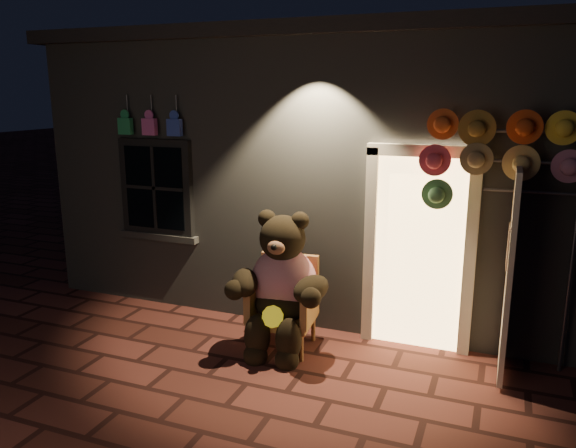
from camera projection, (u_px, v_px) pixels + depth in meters
The scene contains 5 objects.
ground at pixel (246, 384), 5.35m from camera, with size 60.00×60.00×0.00m, color #5E2A24.
shop_building at pixel (357, 157), 8.56m from camera, with size 7.30×5.95×3.51m.
wicker_armchair at pixel (285, 302), 6.07m from camera, with size 0.73×0.66×0.98m.
teddy_bear at pixel (281, 286), 5.90m from camera, with size 1.14×0.92×1.57m.
hat_rack at pixel (497, 154), 5.28m from camera, with size 1.74×0.22×2.56m.
Camera 1 is at (2.14, -4.37, 2.72)m, focal length 35.00 mm.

